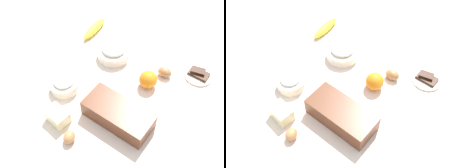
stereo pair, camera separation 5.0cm
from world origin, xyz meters
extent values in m
cube|color=beige|center=(0.00, 0.00, -0.01)|extent=(2.40, 2.40, 0.02)
cube|color=brown|center=(-0.11, 0.11, 0.04)|extent=(0.28, 0.13, 0.08)
cube|color=black|center=(-0.11, 0.11, 0.04)|extent=(0.27, 0.12, 0.07)
cylinder|color=silver|center=(0.11, -0.17, 0.02)|extent=(0.16, 0.16, 0.04)
torus|color=silver|center=(0.11, -0.17, 0.04)|extent=(0.16, 0.16, 0.01)
ellipsoid|color=white|center=(0.11, -0.17, 0.05)|extent=(0.11, 0.11, 0.04)
cylinder|color=silver|center=(0.18, 0.11, 0.02)|extent=(0.12, 0.12, 0.05)
torus|color=silver|center=(0.18, 0.11, 0.04)|extent=(0.12, 0.12, 0.01)
ellipsoid|color=white|center=(0.18, 0.11, 0.05)|extent=(0.09, 0.09, 0.03)
ellipsoid|color=yellow|center=(0.30, -0.27, 0.02)|extent=(0.06, 0.19, 0.04)
sphere|color=orange|center=(-0.12, -0.11, 0.04)|extent=(0.08, 0.08, 0.08)
cube|color=#F4EDB2|center=(0.09, 0.25, 0.03)|extent=(0.10, 0.08, 0.06)
ellipsoid|color=#B97D4C|center=(-0.01, 0.29, 0.02)|extent=(0.06, 0.07, 0.04)
ellipsoid|color=#AB7345|center=(-0.15, -0.21, 0.02)|extent=(0.07, 0.05, 0.05)
cylinder|color=silver|center=(-0.28, -0.29, 0.01)|extent=(0.13, 0.13, 0.01)
cube|color=#381E11|center=(-0.28, -0.29, 0.02)|extent=(0.09, 0.06, 0.01)
cube|color=black|center=(-0.27, -0.30, 0.03)|extent=(0.07, 0.05, 0.01)
camera|label=1|loc=(-0.42, 0.61, 0.96)|focal=43.91mm
camera|label=2|loc=(-0.46, 0.58, 0.96)|focal=43.91mm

